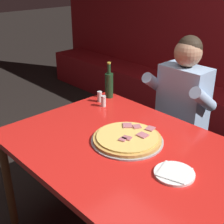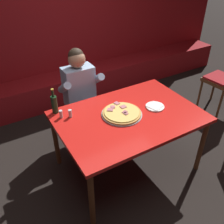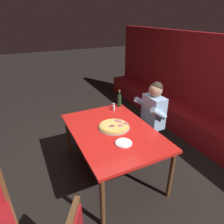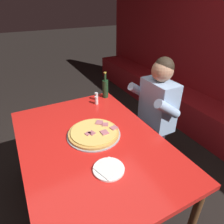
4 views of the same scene
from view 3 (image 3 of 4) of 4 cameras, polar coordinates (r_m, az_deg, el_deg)
ground_plane at (r=3.20m, az=0.20°, el=-16.97°), size 24.00×24.00×0.00m
booth_wall_panel at (r=4.03m, az=29.34°, el=4.81°), size 6.80×0.16×1.90m
booth_bench at (r=4.08m, az=24.49°, el=-5.21°), size 6.46×0.48×0.46m
main_dining_table at (r=2.77m, az=0.22°, el=-6.39°), size 1.53×1.06×0.76m
pizza at (r=2.80m, az=0.57°, el=-4.06°), size 0.44×0.44×0.05m
plate_white_paper at (r=2.48m, az=3.34°, el=-8.77°), size 0.21×0.21×0.02m
beer_bottle at (r=3.40m, az=2.12°, el=3.33°), size 0.07×0.07×0.29m
shaker_red_pepper_flakes at (r=3.36m, az=0.46°, el=1.75°), size 0.04×0.04×0.09m
shaker_black_pepper at (r=3.27m, az=0.54°, el=1.06°), size 0.04×0.04×0.09m
diner_seated_blue_shirt at (r=3.27m, az=10.48°, el=-1.29°), size 0.53×0.53×1.27m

